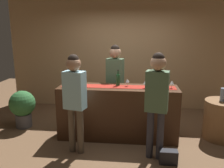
% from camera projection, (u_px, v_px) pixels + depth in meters
% --- Properties ---
extents(ground_plane, '(10.00, 10.00, 0.00)m').
position_uv_depth(ground_plane, '(118.00, 137.00, 4.58)').
color(ground_plane, brown).
extents(back_wall, '(6.00, 0.12, 2.90)m').
position_uv_depth(back_wall, '(124.00, 52.00, 6.09)').
color(back_wall, tan).
rests_on(back_wall, ground).
extents(bar_counter, '(2.21, 0.60, 1.00)m').
position_uv_depth(bar_counter, '(118.00, 112.00, 4.46)').
color(bar_counter, '#3D2314').
rests_on(bar_counter, ground).
extents(counter_runner_cloth, '(2.10, 0.28, 0.01)m').
position_uv_depth(counter_runner_cloth, '(118.00, 87.00, 4.35)').
color(counter_runner_cloth, maroon).
rests_on(counter_runner_cloth, bar_counter).
extents(wine_bottle_clear, '(0.07, 0.07, 0.30)m').
position_uv_depth(wine_bottle_clear, '(82.00, 80.00, 4.41)').
color(wine_bottle_clear, '#B2C6C1').
rests_on(wine_bottle_clear, bar_counter).
extents(wine_bottle_green, '(0.07, 0.07, 0.30)m').
position_uv_depth(wine_bottle_green, '(118.00, 80.00, 4.41)').
color(wine_bottle_green, '#194723').
rests_on(wine_bottle_green, bar_counter).
extents(wine_bottle_amber, '(0.07, 0.07, 0.30)m').
position_uv_depth(wine_bottle_amber, '(69.00, 79.00, 4.50)').
color(wine_bottle_amber, brown).
rests_on(wine_bottle_amber, bar_counter).
extents(wine_glass_near_customer, '(0.07, 0.07, 0.14)m').
position_uv_depth(wine_glass_near_customer, '(172.00, 83.00, 4.20)').
color(wine_glass_near_customer, silver).
rests_on(wine_glass_near_customer, bar_counter).
extents(wine_glass_mid_counter, '(0.07, 0.07, 0.14)m').
position_uv_depth(wine_glass_mid_counter, '(127.00, 81.00, 4.35)').
color(wine_glass_mid_counter, silver).
rests_on(wine_glass_mid_counter, bar_counter).
extents(wine_glass_far_end, '(0.07, 0.07, 0.14)m').
position_uv_depth(wine_glass_far_end, '(145.00, 83.00, 4.21)').
color(wine_glass_far_end, silver).
rests_on(wine_glass_far_end, bar_counter).
extents(bartender, '(0.38, 0.27, 1.73)m').
position_uv_depth(bartender, '(115.00, 76.00, 4.91)').
color(bartender, '#26262B').
rests_on(bartender, ground).
extents(customer_sipping, '(0.37, 0.27, 1.71)m').
position_uv_depth(customer_sipping, '(157.00, 95.00, 3.59)').
color(customer_sipping, '#33333D').
rests_on(customer_sipping, ground).
extents(customer_browsing, '(0.38, 0.28, 1.66)m').
position_uv_depth(customer_browsing, '(75.00, 94.00, 3.79)').
color(customer_browsing, brown).
rests_on(customer_browsing, ground).
extents(round_side_table, '(0.68, 0.68, 0.74)m').
position_uv_depth(round_side_table, '(222.00, 120.00, 4.44)').
color(round_side_table, brown).
rests_on(round_side_table, ground).
extents(vase_on_side_table, '(0.13, 0.13, 0.24)m').
position_uv_depth(vase_on_side_table, '(224.00, 95.00, 4.34)').
color(vase_on_side_table, slate).
rests_on(vase_on_side_table, round_side_table).
extents(potted_plant_tall, '(0.54, 0.54, 0.79)m').
position_uv_depth(potted_plant_tall, '(23.00, 106.00, 4.95)').
color(potted_plant_tall, '#4C4C51').
rests_on(potted_plant_tall, ground).
extents(handbag, '(0.28, 0.14, 0.22)m').
position_uv_depth(handbag, '(168.00, 157.00, 3.64)').
color(handbag, black).
rests_on(handbag, ground).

